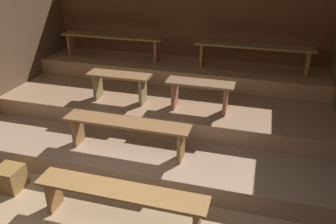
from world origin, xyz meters
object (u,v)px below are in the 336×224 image
at_px(bench_middle_right, 200,90).
at_px(wooden_crate_floor, 10,178).
at_px(bench_lower_center, 127,128).
at_px(bench_upper_right, 254,50).
at_px(bench_middle_left, 119,81).
at_px(bench_upper_left, 112,40).
at_px(bench_floor_center, 121,196).

distance_m(bench_middle_right, wooden_crate_floor, 2.96).
height_order(bench_lower_center, bench_upper_right, bench_upper_right).
bearing_deg(bench_middle_right, wooden_crate_floor, -138.47).
xyz_separation_m(bench_middle_left, wooden_crate_floor, (-0.80, -1.90, -0.75)).
relative_size(bench_lower_center, bench_middle_right, 1.71).
distance_m(bench_lower_center, bench_upper_right, 2.87).
distance_m(bench_lower_center, wooden_crate_floor, 1.67).
bearing_deg(bench_upper_left, bench_floor_center, -65.27).
bearing_deg(bench_upper_left, bench_lower_center, -62.41).
bearing_deg(bench_middle_right, bench_upper_right, 62.29).
relative_size(bench_middle_right, wooden_crate_floor, 3.28).
bearing_deg(bench_floor_center, bench_middle_left, 112.72).
distance_m(bench_middle_right, bench_upper_right, 1.55).
relative_size(bench_middle_right, bench_upper_left, 0.50).
relative_size(bench_floor_center, bench_lower_center, 1.12).
distance_m(bench_floor_center, bench_lower_center, 1.14).
bearing_deg(wooden_crate_floor, bench_lower_center, 33.39).
height_order(bench_upper_left, wooden_crate_floor, bench_upper_left).
bearing_deg(wooden_crate_floor, bench_floor_center, -5.91).
relative_size(bench_floor_center, bench_upper_left, 0.95).
xyz_separation_m(bench_upper_right, wooden_crate_floor, (-2.85, -3.24, -1.07)).
distance_m(bench_middle_left, wooden_crate_floor, 2.19).
relative_size(bench_middle_right, bench_upper_right, 0.50).
bearing_deg(bench_upper_right, bench_upper_left, 180.00).
height_order(bench_upper_right, wooden_crate_floor, bench_upper_right).
relative_size(bench_floor_center, bench_upper_right, 0.95).
bearing_deg(bench_upper_left, bench_middle_left, -62.29).
bearing_deg(bench_floor_center, bench_upper_left, 114.73).
bearing_deg(bench_upper_right, bench_lower_center, -122.74).
distance_m(bench_upper_left, bench_upper_right, 2.76).
height_order(bench_lower_center, bench_upper_left, bench_upper_left).
distance_m(bench_lower_center, bench_middle_left, 1.18).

